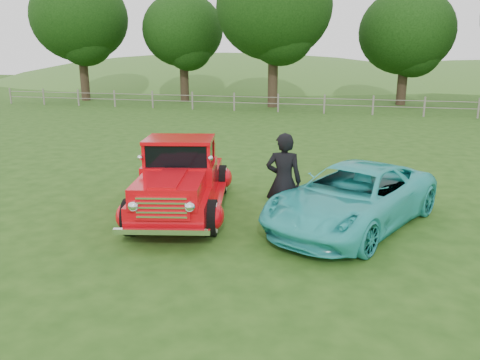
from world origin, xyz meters
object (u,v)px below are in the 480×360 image
(tree_near_west, at_px, (274,7))
(teal_sedan, at_px, (353,197))
(tree_near_east, at_px, (407,32))
(tree_far_west, at_px, (79,18))
(red_pickup, at_px, (181,179))
(tree_mid_west, at_px, (183,30))
(man, at_px, (284,181))

(tree_near_west, relative_size, teal_sedan, 2.19)
(tree_near_west, height_order, tree_near_east, tree_near_west)
(tree_far_west, bearing_deg, teal_sedan, -47.35)
(tree_far_west, xyz_separation_m, teal_sedan, (22.63, -24.57, -5.83))
(red_pickup, bearing_deg, teal_sedan, -12.76)
(tree_far_west, xyz_separation_m, tree_mid_west, (8.00, 2.00, -0.94))
(tree_near_west, height_order, red_pickup, tree_near_west)
(tree_near_east, xyz_separation_m, teal_sedan, (-2.37, -27.57, -4.59))
(tree_mid_west, bearing_deg, teal_sedan, -61.16)
(tree_near_west, relative_size, red_pickup, 1.98)
(tree_mid_west, height_order, tree_near_east, tree_mid_west)
(tree_far_west, relative_size, red_pickup, 1.89)
(tree_near_west, bearing_deg, teal_sedan, -74.28)
(man, bearing_deg, tree_far_west, -55.09)
(red_pickup, bearing_deg, tree_mid_west, 98.33)
(tree_near_east, xyz_separation_m, man, (-3.79, -28.06, -4.22))
(tree_mid_west, bearing_deg, red_pickup, -68.07)
(tree_far_west, distance_m, tree_mid_west, 8.30)
(teal_sedan, bearing_deg, tree_near_west, 130.35)
(red_pickup, bearing_deg, man, -23.37)
(tree_near_east, relative_size, red_pickup, 1.59)
(tree_mid_west, bearing_deg, man, -63.97)
(tree_near_east, bearing_deg, tree_far_west, -173.16)
(tree_far_west, bearing_deg, man, -49.75)
(red_pickup, height_order, teal_sedan, red_pickup)
(tree_near_east, bearing_deg, man, -97.69)
(red_pickup, relative_size, man, 2.55)
(tree_mid_west, distance_m, teal_sedan, 30.72)
(red_pickup, distance_m, man, 2.54)
(tree_mid_west, relative_size, teal_sedan, 1.78)
(tree_far_west, height_order, tree_near_east, tree_far_west)
(tree_near_east, xyz_separation_m, red_pickup, (-6.28, -27.63, -4.45))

